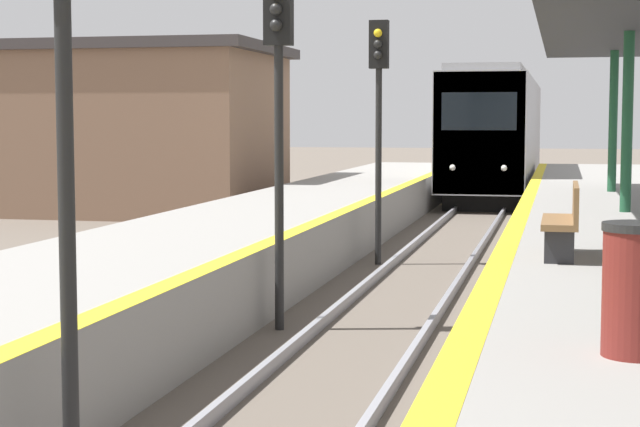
% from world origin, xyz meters
% --- Properties ---
extents(train, '(2.69, 19.40, 4.41)m').
position_xyz_m(train, '(0.00, 38.44, 2.24)').
color(train, black).
rests_on(train, ground).
extents(signal_near, '(0.36, 0.31, 4.62)m').
position_xyz_m(signal_near, '(-1.04, 4.64, 3.23)').
color(signal_near, black).
rests_on(signal_near, ground).
extents(signal_mid, '(0.36, 0.31, 4.62)m').
position_xyz_m(signal_mid, '(-1.24, 11.20, 3.23)').
color(signal_mid, black).
rests_on(signal_mid, ground).
extents(signal_far, '(0.36, 0.31, 4.62)m').
position_xyz_m(signal_far, '(-1.04, 17.76, 3.23)').
color(signal_far, black).
rests_on(signal_far, ground).
extents(trash_bin, '(0.52, 0.52, 0.98)m').
position_xyz_m(trash_bin, '(2.91, 5.76, 1.54)').
color(trash_bin, maroon).
rests_on(trash_bin, platform_right).
extents(bench, '(0.44, 1.63, 0.92)m').
position_xyz_m(bench, '(2.41, 11.41, 1.53)').
color(bench, brown).
rests_on(bench, platform_right).
extents(station_building, '(12.69, 6.69, 4.96)m').
position_xyz_m(station_building, '(-12.21, 27.79, 2.50)').
color(station_building, brown).
rests_on(station_building, ground).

